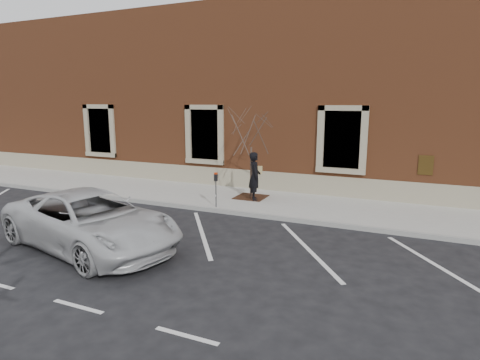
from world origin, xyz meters
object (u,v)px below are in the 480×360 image
at_px(man, 255,176).
at_px(sapling, 251,133).
at_px(white_truck, 90,221).
at_px(parking_meter, 216,183).

height_order(man, sapling, sapling).
xyz_separation_m(man, sapling, (-0.29, 0.34, 1.60)).
xyz_separation_m(sapling, white_truck, (-1.93, -6.45, -1.92)).
xyz_separation_m(man, parking_meter, (-0.87, -1.51, -0.05)).
bearing_deg(sapling, parking_meter, -107.31).
height_order(man, parking_meter, man).
relative_size(parking_meter, sapling, 0.34).
relative_size(man, sapling, 0.51).
height_order(parking_meter, sapling, sapling).
height_order(man, white_truck, man).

